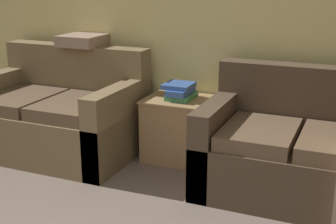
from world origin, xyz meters
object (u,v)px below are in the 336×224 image
(side_shelf, at_px, (180,128))
(throw_pillow, at_px, (83,40))
(book_stack, at_px, (180,91))
(couch_side, at_px, (58,116))

(side_shelf, distance_m, throw_pillow, 1.24)
(side_shelf, distance_m, book_stack, 0.34)
(book_stack, distance_m, throw_pillow, 1.09)
(throw_pillow, bearing_deg, side_shelf, -4.14)
(side_shelf, xyz_separation_m, book_stack, (0.00, -0.01, 0.34))
(side_shelf, relative_size, book_stack, 1.89)
(couch_side, bearing_deg, book_stack, 13.01)
(couch_side, distance_m, book_stack, 1.17)
(couch_side, distance_m, throw_pillow, 0.75)
(book_stack, height_order, throw_pillow, throw_pillow)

